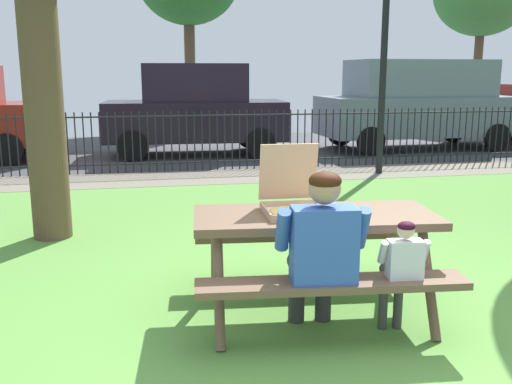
{
  "coord_description": "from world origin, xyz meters",
  "views": [
    {
      "loc": [
        -1.4,
        -3.5,
        1.8
      ],
      "look_at": [
        -0.44,
        1.43,
        0.75
      ],
      "focal_mm": 40.29,
      "sensor_mm": 36.0,
      "label": 1
    }
  ],
  "objects_px": {
    "pizza_slice_on_table": "(337,208)",
    "parked_car_center": "(195,109)",
    "pizza_box_open": "(293,200)",
    "adult_at_table": "(320,248)",
    "child_at_table": "(401,267)",
    "picnic_table_foreground": "(315,236)",
    "lamp_post_walkway": "(386,13)",
    "parked_car_right": "(418,102)"
  },
  "relations": [
    {
      "from": "pizza_box_open",
      "to": "pizza_slice_on_table",
      "type": "bearing_deg",
      "value": 5.82
    },
    {
      "from": "adult_at_table",
      "to": "lamp_post_walkway",
      "type": "xyz_separation_m",
      "value": [
        3.04,
        6.15,
        2.14
      ]
    },
    {
      "from": "pizza_box_open",
      "to": "parked_car_center",
      "type": "relative_size",
      "value": 0.13
    },
    {
      "from": "pizza_box_open",
      "to": "child_at_table",
      "type": "xyz_separation_m",
      "value": [
        0.59,
        -0.64,
        -0.35
      ]
    },
    {
      "from": "picnic_table_foreground",
      "to": "pizza_box_open",
      "type": "height_order",
      "value": "pizza_box_open"
    },
    {
      "from": "child_at_table",
      "to": "adult_at_table",
      "type": "bearing_deg",
      "value": 171.72
    },
    {
      "from": "pizza_slice_on_table",
      "to": "lamp_post_walkway",
      "type": "height_order",
      "value": "lamp_post_walkway"
    },
    {
      "from": "adult_at_table",
      "to": "child_at_table",
      "type": "height_order",
      "value": "adult_at_table"
    },
    {
      "from": "picnic_table_foreground",
      "to": "child_at_table",
      "type": "distance_m",
      "value": 0.72
    },
    {
      "from": "pizza_box_open",
      "to": "lamp_post_walkway",
      "type": "relative_size",
      "value": 0.11
    },
    {
      "from": "picnic_table_foreground",
      "to": "child_at_table",
      "type": "xyz_separation_m",
      "value": [
        0.43,
        -0.57,
        -0.08
      ]
    },
    {
      "from": "parked_car_center",
      "to": "parked_car_right",
      "type": "bearing_deg",
      "value": 0.0
    },
    {
      "from": "pizza_box_open",
      "to": "parked_car_right",
      "type": "relative_size",
      "value": 0.11
    },
    {
      "from": "pizza_slice_on_table",
      "to": "parked_car_right",
      "type": "relative_size",
      "value": 0.06
    },
    {
      "from": "pizza_box_open",
      "to": "parked_car_center",
      "type": "bearing_deg",
      "value": 89.62
    },
    {
      "from": "adult_at_table",
      "to": "parked_car_right",
      "type": "distance_m",
      "value": 10.64
    },
    {
      "from": "picnic_table_foreground",
      "to": "adult_at_table",
      "type": "distance_m",
      "value": 0.51
    },
    {
      "from": "pizza_slice_on_table",
      "to": "parked_car_center",
      "type": "distance_m",
      "value": 8.64
    },
    {
      "from": "pizza_box_open",
      "to": "adult_at_table",
      "type": "xyz_separation_m",
      "value": [
        0.04,
        -0.56,
        -0.21
      ]
    },
    {
      "from": "pizza_slice_on_table",
      "to": "child_at_table",
      "type": "height_order",
      "value": "child_at_table"
    },
    {
      "from": "picnic_table_foreground",
      "to": "adult_at_table",
      "type": "height_order",
      "value": "adult_at_table"
    },
    {
      "from": "lamp_post_walkway",
      "to": "adult_at_table",
      "type": "bearing_deg",
      "value": -116.3
    },
    {
      "from": "parked_car_center",
      "to": "child_at_table",
      "type": "bearing_deg",
      "value": -86.75
    },
    {
      "from": "pizza_box_open",
      "to": "child_at_table",
      "type": "bearing_deg",
      "value": -47.62
    },
    {
      "from": "lamp_post_walkway",
      "to": "parked_car_right",
      "type": "xyz_separation_m",
      "value": [
        2.24,
        3.08,
        -1.7
      ]
    },
    {
      "from": "pizza_box_open",
      "to": "lamp_post_walkway",
      "type": "xyz_separation_m",
      "value": [
        3.09,
        5.59,
        1.94
      ]
    },
    {
      "from": "lamp_post_walkway",
      "to": "parked_car_center",
      "type": "distance_m",
      "value": 4.67
    },
    {
      "from": "child_at_table",
      "to": "parked_car_center",
      "type": "distance_m",
      "value": 9.34
    },
    {
      "from": "parked_car_right",
      "to": "parked_car_center",
      "type": "bearing_deg",
      "value": -180.0
    },
    {
      "from": "lamp_post_walkway",
      "to": "parked_car_center",
      "type": "xyz_separation_m",
      "value": [
        -3.03,
        3.08,
        -1.79
      ]
    },
    {
      "from": "pizza_slice_on_table",
      "to": "adult_at_table",
      "type": "distance_m",
      "value": 0.69
    },
    {
      "from": "pizza_slice_on_table",
      "to": "picnic_table_foreground",
      "type": "bearing_deg",
      "value": -152.9
    },
    {
      "from": "lamp_post_walkway",
      "to": "parked_car_right",
      "type": "distance_m",
      "value": 4.17
    },
    {
      "from": "pizza_box_open",
      "to": "pizza_slice_on_table",
      "type": "relative_size",
      "value": 1.87
    },
    {
      "from": "pizza_slice_on_table",
      "to": "adult_at_table",
      "type": "bearing_deg",
      "value": -118.13
    },
    {
      "from": "pizza_box_open",
      "to": "child_at_table",
      "type": "relative_size",
      "value": 0.61
    },
    {
      "from": "adult_at_table",
      "to": "child_at_table",
      "type": "xyz_separation_m",
      "value": [
        0.54,
        -0.08,
        -0.14
      ]
    },
    {
      "from": "lamp_post_walkway",
      "to": "pizza_box_open",
      "type": "bearing_deg",
      "value": -118.91
    },
    {
      "from": "picnic_table_foreground",
      "to": "lamp_post_walkway",
      "type": "relative_size",
      "value": 0.41
    },
    {
      "from": "parked_car_right",
      "to": "pizza_box_open",
      "type": "bearing_deg",
      "value": -121.56
    },
    {
      "from": "adult_at_table",
      "to": "child_at_table",
      "type": "distance_m",
      "value": 0.57
    },
    {
      "from": "pizza_box_open",
      "to": "parked_car_center",
      "type": "height_order",
      "value": "parked_car_center"
    }
  ]
}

